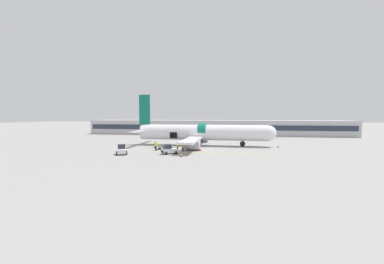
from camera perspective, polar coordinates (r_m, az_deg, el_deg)
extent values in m
plane|color=gray|center=(48.89, 1.52, -4.27)|extent=(500.00, 500.00, 0.00)
cube|color=yellow|center=(44.44, 2.44, -5.07)|extent=(24.14, 1.08, 0.01)
cube|color=#B2B2B7|center=(89.91, 5.43, 1.11)|extent=(95.32, 12.61, 5.40)
cube|color=#232D3D|center=(83.56, 5.08, 1.10)|extent=(93.41, 0.16, 1.73)
cylinder|color=silver|center=(55.11, 2.55, -0.10)|extent=(29.79, 3.64, 3.64)
sphere|color=silver|center=(55.21, 18.07, -0.27)|extent=(3.46, 3.46, 3.46)
cone|color=silver|center=(58.91, -11.97, 0.07)|extent=(4.19, 3.35, 3.35)
cylinder|color=#0F6B56|center=(55.06, 2.55, 0.24)|extent=(1.79, 3.65, 3.65)
cube|color=#0F6B56|center=(58.57, -11.42, 5.35)|extent=(2.73, 0.28, 7.17)
cube|color=silver|center=(54.90, -12.83, 0.18)|extent=(1.21, 8.04, 0.20)
cube|color=silver|center=(62.37, -9.97, 0.63)|extent=(1.21, 8.04, 0.20)
cube|color=silver|center=(47.77, -0.06, -1.89)|extent=(2.89, 14.35, 0.40)
cube|color=silver|center=(62.97, 2.38, -0.53)|extent=(2.89, 14.35, 0.40)
cylinder|color=#B2B7BF|center=(47.70, 0.15, -2.94)|extent=(2.90, 2.46, 2.46)
cylinder|color=#B2B7BF|center=(63.14, 2.57, -1.30)|extent=(2.90, 2.46, 2.46)
cube|color=black|center=(54.64, -4.53, -0.81)|extent=(1.70, 0.12, 1.40)
cylinder|color=#56565B|center=(54.84, 12.17, -1.99)|extent=(0.22, 0.22, 1.60)
sphere|color=black|center=(54.92, 12.15, -2.82)|extent=(1.23, 1.23, 1.23)
cylinder|color=#56565B|center=(53.25, -0.98, -2.08)|extent=(0.22, 0.22, 1.60)
sphere|color=black|center=(53.34, -0.98, -2.93)|extent=(1.23, 1.23, 1.23)
cylinder|color=#56565B|center=(58.18, -0.04, -1.58)|extent=(0.22, 0.22, 1.60)
sphere|color=black|center=(58.26, -0.04, -2.36)|extent=(1.23, 1.23, 1.23)
cube|color=silver|center=(44.36, -16.68, -4.45)|extent=(2.58, 3.11, 0.75)
cube|color=#232833|center=(44.73, -16.70, -3.38)|extent=(1.71, 1.67, 0.81)
cube|color=black|center=(45.78, -16.68, -4.39)|extent=(1.28, 0.72, 0.37)
sphere|color=black|center=(45.33, -15.75, -4.68)|extent=(0.56, 0.56, 0.56)
sphere|color=black|center=(45.33, -17.59, -4.72)|extent=(0.56, 0.56, 0.56)
sphere|color=black|center=(43.50, -15.71, -5.04)|extent=(0.56, 0.56, 0.56)
sphere|color=black|center=(43.50, -17.63, -5.07)|extent=(0.56, 0.56, 0.56)
cube|color=silver|center=(43.30, -5.40, -4.51)|extent=(3.14, 2.80, 0.75)
cube|color=#232833|center=(43.05, -6.02, -3.51)|extent=(1.75, 1.75, 0.81)
cube|color=black|center=(42.89, -7.23, -4.80)|extent=(0.85, 1.17, 0.37)
sphere|color=black|center=(43.72, -6.88, -4.88)|extent=(0.56, 0.56, 0.56)
sphere|color=black|center=(42.40, -6.30, -5.14)|extent=(0.56, 0.56, 0.56)
sphere|color=black|center=(44.32, -4.53, -4.74)|extent=(0.56, 0.56, 0.56)
sphere|color=black|center=(43.01, -3.89, -5.00)|extent=(0.56, 0.56, 0.56)
cube|color=#999BA0|center=(49.67, -6.65, -3.66)|extent=(3.38, 2.77, 0.05)
cube|color=#999BA0|center=(49.95, -4.98, -3.29)|extent=(0.77, 1.37, 0.51)
cube|color=#999BA0|center=(48.93, -6.48, -3.45)|extent=(2.64, 1.45, 0.51)
cube|color=#999BA0|center=(50.35, -6.82, -3.25)|extent=(2.64, 1.45, 0.51)
cube|color=#333338|center=(50.12, -4.44, -3.79)|extent=(0.83, 0.49, 0.06)
sphere|color=black|center=(49.19, -5.26, -4.00)|extent=(0.40, 0.40, 0.40)
sphere|color=black|center=(50.66, -5.64, -3.78)|extent=(0.40, 0.40, 0.40)
sphere|color=black|center=(48.76, -7.69, -4.08)|extent=(0.40, 0.40, 0.40)
sphere|color=black|center=(50.24, -8.01, -3.86)|extent=(0.40, 0.40, 0.40)
cube|color=#2D2D33|center=(49.55, -5.88, -3.40)|extent=(0.50, 0.43, 0.43)
cube|color=#14472D|center=(49.44, -7.17, -3.39)|extent=(0.47, 0.41, 0.49)
cube|color=black|center=(49.55, -5.39, -3.43)|extent=(0.48, 0.42, 0.37)
cube|color=#14472D|center=(49.50, -6.54, -3.47)|extent=(0.50, 0.34, 0.32)
cylinder|color=black|center=(49.25, -3.51, -3.77)|extent=(0.28, 0.28, 0.76)
cylinder|color=#CCE523|center=(49.17, -3.52, -2.99)|extent=(0.36, 0.36, 0.60)
sphere|color=tan|center=(49.12, -3.52, -2.52)|extent=(0.21, 0.21, 0.21)
cylinder|color=#CCE523|center=(49.12, -3.28, -3.07)|extent=(0.11, 0.11, 0.55)
cylinder|color=#CCE523|center=(49.22, -3.75, -3.06)|extent=(0.11, 0.11, 0.55)
cylinder|color=#1E2338|center=(46.52, -2.22, -4.14)|extent=(0.45, 0.45, 0.87)
cylinder|color=orange|center=(46.42, -2.22, -3.19)|extent=(0.57, 0.57, 0.68)
sphere|color=#9E7556|center=(46.37, -2.22, -2.62)|extent=(0.24, 0.24, 0.24)
cylinder|color=orange|center=(46.57, -1.98, -3.26)|extent=(0.18, 0.18, 0.63)
cylinder|color=orange|center=(46.28, -2.46, -3.31)|extent=(0.18, 0.18, 0.63)
cylinder|color=black|center=(51.75, -9.01, -3.43)|extent=(0.35, 0.35, 0.78)
cylinder|color=#B7E019|center=(51.67, -9.01, -2.66)|extent=(0.45, 0.45, 0.62)
sphere|color=tan|center=(51.63, -9.02, -2.20)|extent=(0.22, 0.22, 0.22)
cylinder|color=#B7E019|center=(51.46, -9.02, -2.76)|extent=(0.14, 0.14, 0.57)
cylinder|color=#B7E019|center=(51.89, -9.00, -2.71)|extent=(0.14, 0.14, 0.57)
cylinder|color=black|center=(47.82, -8.75, -3.96)|extent=(0.38, 0.38, 0.88)
cylinder|color=#CCE523|center=(47.72, -8.76, -3.02)|extent=(0.49, 0.49, 0.69)
sphere|color=tan|center=(47.67, -8.76, -2.46)|extent=(0.24, 0.24, 0.24)
cylinder|color=#CCE523|center=(47.60, -8.50, -3.13)|extent=(0.16, 0.16, 0.64)
cylinder|color=#CCE523|center=(47.85, -9.01, -3.10)|extent=(0.16, 0.16, 0.64)
cube|color=black|center=(46.86, -4.94, -4.32)|extent=(0.49, 0.38, 0.50)
cube|color=black|center=(46.82, -4.95, -3.95)|extent=(0.28, 0.17, 0.12)
cube|color=black|center=(55.62, 20.13, -3.51)|extent=(0.49, 0.49, 0.03)
cone|color=orange|center=(55.58, 20.14, -3.24)|extent=(0.36, 0.36, 0.56)
cylinder|color=white|center=(55.58, 20.14, -3.21)|extent=(0.21, 0.21, 0.07)
cube|color=black|center=(40.04, -2.65, -6.04)|extent=(0.57, 0.57, 0.03)
cone|color=orange|center=(39.98, -2.65, -5.55)|extent=(0.42, 0.42, 0.72)
cylinder|color=white|center=(39.98, -2.65, -5.50)|extent=(0.24, 0.24, 0.09)
cube|color=black|center=(47.14, 1.96, -4.55)|extent=(0.56, 0.56, 0.03)
cone|color=orange|center=(47.09, 1.96, -4.10)|extent=(0.42, 0.42, 0.78)
cylinder|color=white|center=(47.09, 1.96, -4.05)|extent=(0.24, 0.24, 0.09)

